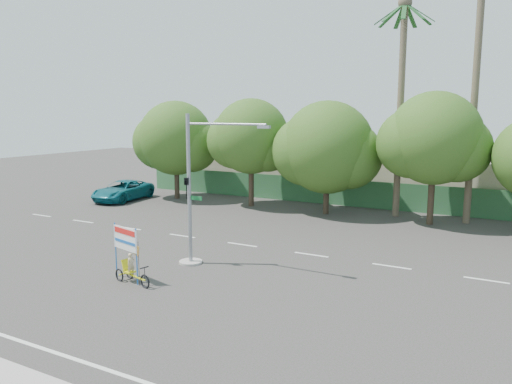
% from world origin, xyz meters
% --- Properties ---
extents(ground, '(120.00, 120.00, 0.00)m').
position_xyz_m(ground, '(0.00, 0.00, 0.00)').
color(ground, '#33302D').
rests_on(ground, ground).
extents(fence, '(38.00, 0.08, 2.00)m').
position_xyz_m(fence, '(0.00, 21.50, 1.00)').
color(fence, '#336B3D').
rests_on(fence, ground).
extents(building_left, '(12.00, 8.00, 4.00)m').
position_xyz_m(building_left, '(-10.00, 26.00, 2.00)').
color(building_left, beige).
rests_on(building_left, ground).
extents(building_right, '(14.00, 8.00, 3.60)m').
position_xyz_m(building_right, '(8.00, 26.00, 1.80)').
color(building_right, beige).
rests_on(building_right, ground).
extents(tree_far_left, '(7.14, 6.00, 7.96)m').
position_xyz_m(tree_far_left, '(-14.05, 18.00, 4.76)').
color(tree_far_left, '#473828').
rests_on(tree_far_left, ground).
extents(tree_left, '(6.66, 5.60, 8.07)m').
position_xyz_m(tree_left, '(-7.05, 18.00, 5.06)').
color(tree_left, '#473828').
rests_on(tree_left, ground).
extents(tree_center, '(7.62, 6.40, 7.85)m').
position_xyz_m(tree_center, '(-1.05, 18.00, 4.47)').
color(tree_center, '#473828').
rests_on(tree_center, ground).
extents(tree_right, '(6.90, 5.80, 8.36)m').
position_xyz_m(tree_right, '(5.95, 18.00, 5.24)').
color(tree_right, '#473828').
rests_on(tree_right, ground).
extents(palm_tall, '(3.73, 3.79, 17.45)m').
position_xyz_m(palm_tall, '(8.00, 19.50, 10.46)').
color(palm_tall, '#70604C').
rests_on(palm_tall, ground).
extents(palm_short, '(3.73, 3.79, 14.45)m').
position_xyz_m(palm_short, '(3.50, 19.50, 8.86)').
color(palm_short, '#70604C').
rests_on(palm_short, ground).
extents(traffic_signal, '(4.72, 1.10, 7.00)m').
position_xyz_m(traffic_signal, '(-2.20, 3.98, 2.92)').
color(traffic_signal, gray).
rests_on(traffic_signal, ground).
extents(trike_billboard, '(2.41, 0.93, 2.43)m').
position_xyz_m(trike_billboard, '(-3.19, 0.63, 0.98)').
color(trike_billboard, black).
rests_on(trike_billboard, ground).
extents(pickup_truck, '(3.14, 5.91, 1.58)m').
position_xyz_m(pickup_truck, '(-17.31, 15.21, 0.79)').
color(pickup_truck, '#106471').
rests_on(pickup_truck, ground).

